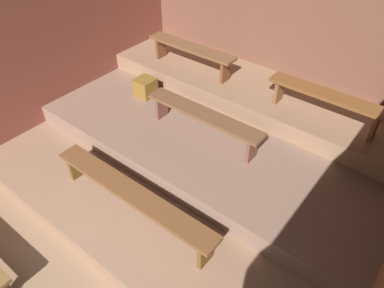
{
  "coord_description": "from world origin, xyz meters",
  "views": [
    {
      "loc": [
        2.25,
        0.37,
        3.67
      ],
      "look_at": [
        -0.05,
        3.27,
        0.59
      ],
      "focal_mm": 34.38,
      "sensor_mm": 36.0,
      "label": 1
    }
  ],
  "objects_px": {
    "bench_lower_center": "(132,195)",
    "wooden_crate_middle": "(145,87)",
    "bench_upper_right": "(326,98)",
    "bench_middle_center": "(204,117)",
    "bench_upper_left": "(191,51)"
  },
  "relations": [
    {
      "from": "bench_middle_center",
      "to": "bench_lower_center",
      "type": "bearing_deg",
      "value": -87.43
    },
    {
      "from": "bench_upper_left",
      "to": "bench_upper_right",
      "type": "distance_m",
      "value": 2.22
    },
    {
      "from": "bench_middle_center",
      "to": "wooden_crate_middle",
      "type": "distance_m",
      "value": 1.39
    },
    {
      "from": "wooden_crate_middle",
      "to": "bench_upper_right",
      "type": "bearing_deg",
      "value": 16.5
    },
    {
      "from": "bench_lower_center",
      "to": "bench_upper_right",
      "type": "relative_size",
      "value": 1.48
    },
    {
      "from": "bench_upper_right",
      "to": "bench_middle_center",
      "type": "bearing_deg",
      "value": -139.33
    },
    {
      "from": "bench_middle_center",
      "to": "wooden_crate_middle",
      "type": "bearing_deg",
      "value": 168.51
    },
    {
      "from": "bench_lower_center",
      "to": "wooden_crate_middle",
      "type": "xyz_separation_m",
      "value": [
        -1.41,
        1.69,
        0.08
      ]
    },
    {
      "from": "bench_upper_left",
      "to": "bench_middle_center",
      "type": "bearing_deg",
      "value": -45.1
    },
    {
      "from": "bench_lower_center",
      "to": "bench_middle_center",
      "type": "xyz_separation_m",
      "value": [
        -0.06,
        1.41,
        0.25
      ]
    },
    {
      "from": "bench_lower_center",
      "to": "bench_upper_left",
      "type": "bearing_deg",
      "value": 114.05
    },
    {
      "from": "bench_upper_right",
      "to": "wooden_crate_middle",
      "type": "bearing_deg",
      "value": -163.5
    },
    {
      "from": "bench_lower_center",
      "to": "wooden_crate_middle",
      "type": "relative_size",
      "value": 8.0
    },
    {
      "from": "bench_lower_center",
      "to": "bench_upper_left",
      "type": "relative_size",
      "value": 1.48
    },
    {
      "from": "bench_lower_center",
      "to": "bench_upper_right",
      "type": "bearing_deg",
      "value": 65.06
    }
  ]
}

